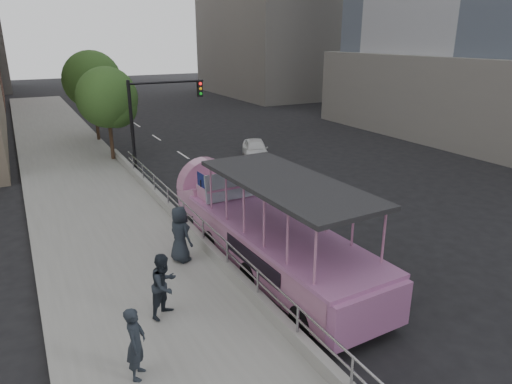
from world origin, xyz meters
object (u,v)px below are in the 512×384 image
at_px(pedestrian_far, 180,234).
at_px(traffic_signal, 153,112).
at_px(duck_boat, 262,230).
at_px(street_tree_far, 94,82).
at_px(pedestrian_mid, 164,285).
at_px(street_tree_near, 109,100).
at_px(car, 255,149).
at_px(parking_sign, 202,200).
at_px(pedestrian_near, 136,343).

distance_m(pedestrian_far, traffic_signal, 11.53).
bearing_deg(pedestrian_far, traffic_signal, -31.08).
distance_m(duck_boat, street_tree_far, 21.72).
height_order(pedestrian_far, street_tree_far, street_tree_far).
height_order(duck_boat, pedestrian_mid, duck_boat).
height_order(pedestrian_far, street_tree_near, street_tree_near).
bearing_deg(car, traffic_signal, -154.95).
relative_size(pedestrian_mid, parking_sign, 0.65).
bearing_deg(duck_boat, pedestrian_mid, -155.48).
relative_size(car, street_tree_near, 0.63).
bearing_deg(parking_sign, street_tree_near, 92.45).
bearing_deg(duck_boat, car, 62.98).
relative_size(car, traffic_signal, 0.70).
relative_size(pedestrian_far, street_tree_far, 0.29).
distance_m(parking_sign, street_tree_far, 19.11).
relative_size(parking_sign, street_tree_near, 0.47).
distance_m(parking_sign, street_tree_near, 13.11).
relative_size(car, pedestrian_far, 1.92).
bearing_deg(street_tree_near, parking_sign, -87.55).
relative_size(pedestrian_mid, street_tree_near, 0.31).
height_order(parking_sign, street_tree_far, street_tree_far).
distance_m(car, street_tree_near, 9.14).
relative_size(pedestrian_far, street_tree_near, 0.33).
distance_m(car, pedestrian_far, 14.52).
distance_m(car, traffic_signal, 7.06).
distance_m(car, street_tree_far, 12.47).
bearing_deg(pedestrian_near, pedestrian_far, -1.26).
height_order(duck_boat, traffic_signal, traffic_signal).
xyz_separation_m(car, pedestrian_near, (-11.49, -16.22, 0.53)).
relative_size(pedestrian_mid, traffic_signal, 0.34).
bearing_deg(pedestrian_mid, pedestrian_far, 28.72).
xyz_separation_m(pedestrian_mid, pedestrian_far, (1.38, 2.76, 0.06)).
bearing_deg(pedestrian_far, street_tree_far, -21.56).
height_order(car, pedestrian_mid, pedestrian_mid).
bearing_deg(duck_boat, traffic_signal, 90.33).
distance_m(pedestrian_near, traffic_signal, 16.73).
relative_size(pedestrian_mid, pedestrian_far, 0.94).
distance_m(car, pedestrian_mid, 17.56).
relative_size(parking_sign, street_tree_far, 0.42).
relative_size(street_tree_near, street_tree_far, 0.89).
xyz_separation_m(pedestrian_near, traffic_signal, (5.06, 15.77, 2.35)).
height_order(duck_boat, pedestrian_near, duck_boat).
xyz_separation_m(pedestrian_far, traffic_signal, (2.43, 11.04, 2.25)).
distance_m(car, pedestrian_near, 19.88).
bearing_deg(parking_sign, pedestrian_mid, -122.78).
bearing_deg(pedestrian_near, street_tree_near, 17.54).
bearing_deg(pedestrian_near, street_tree_far, 19.49).
bearing_deg(pedestrian_far, duck_boat, -130.24).
xyz_separation_m(car, street_tree_near, (-8.03, 2.98, 3.20)).
xyz_separation_m(car, pedestrian_far, (-8.86, -11.49, 0.63)).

